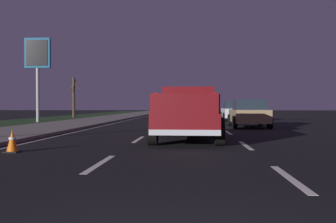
% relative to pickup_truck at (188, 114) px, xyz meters
% --- Properties ---
extents(ground, '(144.00, 144.00, 0.00)m').
position_rel_pickup_truck_xyz_m(ground, '(16.11, 0.01, -0.91)').
color(ground, black).
extents(sidewalk_shoulder, '(108.00, 4.00, 0.12)m').
position_rel_pickup_truck_xyz_m(sidewalk_shoulder, '(16.11, 7.46, -0.85)').
color(sidewalk_shoulder, slate).
rests_on(sidewalk_shoulder, ground).
extents(grass_verge, '(108.00, 6.00, 0.01)m').
position_rel_pickup_truck_xyz_m(grass_verge, '(16.11, 12.46, -0.91)').
color(grass_verge, '#1E3819').
rests_on(grass_verge, ground).
extents(lane_markings, '(108.00, 7.04, 0.01)m').
position_rel_pickup_truck_xyz_m(lane_markings, '(19.09, 3.10, -0.91)').
color(lane_markings, silver).
rests_on(lane_markings, ground).
extents(pickup_truck, '(5.47, 2.36, 1.87)m').
position_rel_pickup_truck_xyz_m(pickup_truck, '(0.00, 0.00, 0.00)').
color(pickup_truck, maroon).
rests_on(pickup_truck, ground).
extents(sedan_tan, '(4.42, 2.06, 1.54)m').
position_rel_pickup_truck_xyz_m(sedan_tan, '(7.82, -3.29, -0.13)').
color(sedan_tan, '#9E845B').
rests_on(sedan_tan, ground).
extents(sedan_white, '(4.41, 2.04, 1.54)m').
position_rel_pickup_truck_xyz_m(sedan_white, '(16.38, -3.48, -0.13)').
color(sedan_white, silver).
rests_on(sedan_white, ground).
extents(gas_price_sign, '(0.27, 1.90, 6.15)m').
position_rel_pickup_truck_xyz_m(gas_price_sign, '(13.40, 11.15, 3.67)').
color(gas_price_sign, '#99999E').
rests_on(gas_price_sign, ground).
extents(bare_tree_far, '(1.65, 1.52, 4.03)m').
position_rel_pickup_truck_xyz_m(bare_tree_far, '(23.70, 11.76, 1.22)').
color(bare_tree_far, '#423323').
rests_on(bare_tree_far, ground).
extents(traffic_cone_near, '(0.36, 0.36, 0.58)m').
position_rel_pickup_truck_xyz_m(traffic_cone_near, '(-4.07, 4.47, -0.63)').
color(traffic_cone_near, black).
rests_on(traffic_cone_near, ground).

